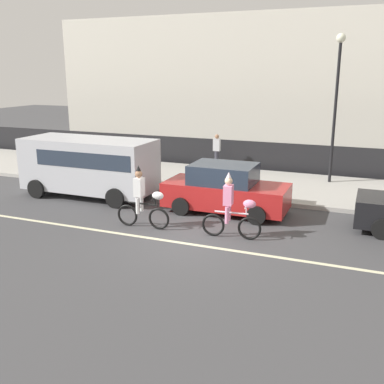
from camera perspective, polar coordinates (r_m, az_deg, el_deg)
ground_plane at (r=12.91m, az=-0.08°, el=-5.78°), size 80.00×80.00×0.00m
road_centre_line at (r=12.48m, az=-0.95°, el=-6.52°), size 36.00×0.14×0.01m
sidewalk_curb at (r=18.81m, az=7.35°, el=1.05°), size 60.00×5.00×0.15m
fence_line at (r=21.43m, az=9.39°, el=4.42°), size 40.00×0.08×1.40m
building_backdrop at (r=29.63m, az=12.36°, el=13.38°), size 28.00×8.00×7.76m
parade_cyclist_zebra at (r=13.53m, az=-6.25°, el=-1.13°), size 1.72×0.50×1.92m
parade_cyclist_pink at (r=12.66m, az=5.10°, el=-2.25°), size 1.72×0.50×1.92m
parked_van_silver at (r=17.24m, az=-12.73°, el=3.62°), size 5.00×2.22×2.18m
parked_car_red at (r=15.01m, az=4.25°, el=0.30°), size 4.10×1.92×1.64m
street_lamp_post at (r=19.01m, az=17.94°, el=12.54°), size 0.36×0.36×5.86m
pedestrian_onlooker at (r=21.07m, az=3.16°, el=5.28°), size 0.32×0.20×1.62m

